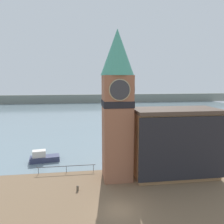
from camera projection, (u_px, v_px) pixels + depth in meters
ground_plane at (120, 210)px, 23.90m from camera, size 160.00×160.00×0.00m
water at (91, 113)px, 93.45m from camera, size 160.00×120.00×0.00m
far_shoreline at (89, 99)px, 132.26m from camera, size 180.00×3.00×5.00m
pier_railing at (66, 167)px, 33.42m from camera, size 8.90×0.08×1.09m
clock_tower at (117, 102)px, 30.25m from camera, size 4.56×4.56×20.87m
pier_building at (175, 142)px, 31.97m from camera, size 12.45×5.99×10.04m
boat_near at (43, 157)px, 38.05m from camera, size 5.21×2.76×2.03m
mooring_bollard_near at (78, 188)px, 28.12m from camera, size 0.31×0.31×0.69m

